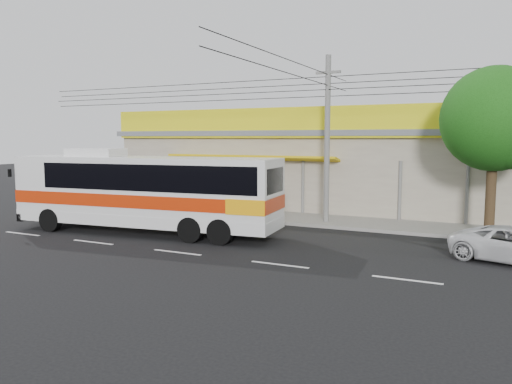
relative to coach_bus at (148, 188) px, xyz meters
The scene contains 9 objects.
ground 3.72m from the coach_bus, ahead, with size 120.00×120.00×0.00m, color black.
sidewalk 7.07m from the coach_bus, 62.26° to the left, with size 30.00×3.20×0.15m, color slate.
lane_markings 4.47m from the coach_bus, 37.85° to the right, with size 50.00×0.12×0.01m, color silver, non-canonical shape.
storefront_building 12.00m from the coach_bus, 74.69° to the left, with size 22.60×9.20×5.70m.
coach_bus is the anchor object (origin of this frame).
motorbike_red 10.90m from the coach_bus, 151.02° to the left, with size 0.63×1.81×0.95m, color maroon.
motorbike_dark 6.49m from the coach_bus, 108.39° to the left, with size 0.53×1.89×1.14m, color black.
utility_pole 9.39m from the coach_bus, 41.40° to the left, with size 34.00×14.00×7.88m.
tree_near 14.50m from the coach_bus, 20.86° to the left, with size 4.19×4.19×6.94m.
Camera 1 is at (10.22, -17.05, 4.09)m, focal length 35.00 mm.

